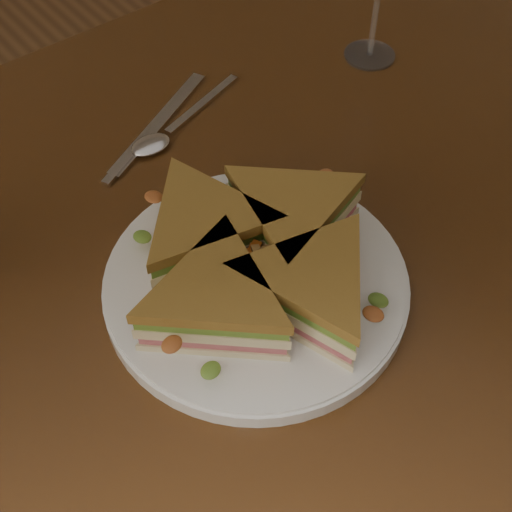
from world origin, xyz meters
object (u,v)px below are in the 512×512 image
object	(u,v)px
knife	(153,131)
plate	(256,284)
table	(223,284)
sandwich_wedges	(256,259)
spoon	(164,135)

from	to	relation	value
knife	plate	bearing A→B (deg)	-126.87
table	sandwich_wedges	distance (m)	0.17
table	knife	world-z (taller)	knife
sandwich_wedges	knife	world-z (taller)	sandwich_wedges
sandwich_wedges	knife	distance (m)	0.26
table	spoon	distance (m)	0.19
table	spoon	world-z (taller)	spoon
table	sandwich_wedges	bearing A→B (deg)	-103.48
spoon	knife	world-z (taller)	spoon
table	plate	bearing A→B (deg)	-103.48
plate	sandwich_wedges	distance (m)	0.04
spoon	knife	size ratio (longest dim) A/B	0.90
spoon	sandwich_wedges	bearing A→B (deg)	-118.57
table	sandwich_wedges	xyz separation A→B (m)	(-0.02, -0.09, 0.14)
table	plate	size ratio (longest dim) A/B	4.14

